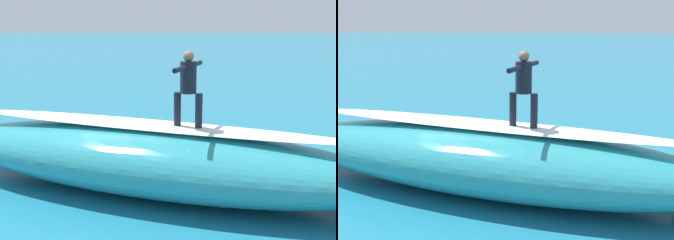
# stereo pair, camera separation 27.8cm
# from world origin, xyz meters

# --- Properties ---
(ground_plane) EXTENTS (120.00, 120.00, 0.00)m
(ground_plane) POSITION_xyz_m (0.00, 0.00, 0.00)
(ground_plane) COLOR teal
(wave_crest) EXTENTS (9.95, 5.33, 1.37)m
(wave_crest) POSITION_xyz_m (-0.78, 1.64, 0.68)
(wave_crest) COLOR teal
(wave_crest) RESTS_ON ground_plane
(wave_foam_lip) EXTENTS (8.08, 3.34, 0.08)m
(wave_foam_lip) POSITION_xyz_m (-0.78, 1.64, 1.41)
(wave_foam_lip) COLOR white
(wave_foam_lip) RESTS_ON wave_crest
(surfboard_riding) EXTENTS (1.97, 1.13, 0.08)m
(surfboard_riding) POSITION_xyz_m (-1.50, 1.87, 1.41)
(surfboard_riding) COLOR #EAE5C6
(surfboard_riding) RESTS_ON wave_crest
(surfer_riding) EXTENTS (0.60, 1.33, 1.47)m
(surfer_riding) POSITION_xyz_m (-1.50, 1.87, 2.30)
(surfer_riding) COLOR black
(surfer_riding) RESTS_ON surfboard_riding
(surfboard_paddling) EXTENTS (2.52, 0.91, 0.07)m
(surfboard_paddling) POSITION_xyz_m (-0.63, -1.88, 0.03)
(surfboard_paddling) COLOR yellow
(surfboard_paddling) RESTS_ON ground_plane
(surfer_paddling) EXTENTS (1.80, 0.58, 0.32)m
(surfer_paddling) POSITION_xyz_m (-0.49, -1.91, 0.21)
(surfer_paddling) COLOR black
(surfer_paddling) RESTS_ON surfboard_paddling
(foam_patch_mid) EXTENTS (1.11, 0.96, 0.17)m
(foam_patch_mid) POSITION_xyz_m (0.41, -1.50, 0.08)
(foam_patch_mid) COLOR white
(foam_patch_mid) RESTS_ON ground_plane
(foam_patch_far) EXTENTS (1.03, 0.94, 0.10)m
(foam_patch_far) POSITION_xyz_m (-4.00, 1.94, 0.05)
(foam_patch_far) COLOR white
(foam_patch_far) RESTS_ON ground_plane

